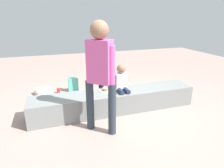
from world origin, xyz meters
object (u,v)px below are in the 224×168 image
Objects in this scene: gift_bag at (73,85)px; cake_box_white at (43,92)px; child_seated at (121,79)px; party_cup_red at (58,91)px; water_bottle_near_gift at (127,85)px; adult_standing at (100,69)px; cake_plate at (105,90)px; handbag_black_leather at (120,81)px.

cake_box_white is (-0.67, 0.02, -0.10)m from gift_bag.
child_seated reaches higher than party_cup_red.
child_seated is at bearing -119.18° from water_bottle_near_gift.
water_bottle_near_gift is 2.13× the size of party_cup_red.
child_seated is 1.34× the size of gift_bag.
adult_standing is 2.06m from party_cup_red.
party_cup_red is at bearing 124.10° from cake_plate.
party_cup_red is at bearing -5.98° from cake_box_white.
child_seated reaches higher than cake_box_white.
handbag_black_leather is (0.72, 1.15, -0.27)m from cake_plate.
cake_plate is 1.03× the size of water_bottle_near_gift.
gift_bag is at bearing 95.59° from adult_standing.
child_seated is 2.22× the size of water_bottle_near_gift.
gift_bag is 1.27m from water_bottle_near_gift.
cake_box_white is at bearing 133.07° from cake_plate.
cake_box_white is 1.82m from handbag_black_leather.
water_bottle_near_gift is (1.24, -0.28, -0.06)m from gift_bag.
gift_bag is (-0.17, 1.79, -0.81)m from adult_standing.
water_bottle_near_gift is (1.06, 1.51, -0.87)m from adult_standing.
child_seated is 1.92m from cake_box_white.
adult_standing is 1.97m from gift_bag.
adult_standing is 7.18× the size of cake_plate.
handbag_black_leather reaches higher than party_cup_red.
gift_bag is at bearing 167.29° from water_bottle_near_gift.
child_seated is 1.68m from party_cup_red.
cake_box_white is at bearing 178.37° from gift_bag.
cake_box_white is 0.90× the size of handbag_black_leather.
water_bottle_near_gift is at bearing -72.54° from handbag_black_leather.
gift_bag is at bearing 110.30° from cake_plate.
adult_standing is 5.20× the size of cake_box_white.
adult_standing is at bearing -73.71° from party_cup_red.
party_cup_red is 0.33m from cake_box_white.
party_cup_red is at bearing -179.50° from handbag_black_leather.
cake_box_white is (-1.39, 1.23, -0.52)m from child_seated.
handbag_black_leather is (1.49, 0.01, 0.07)m from party_cup_red.
cake_plate is at bearing -69.70° from gift_bag.
child_seated is at bearing -10.63° from cake_plate.
child_seated is at bearing 46.93° from adult_standing.
cake_plate is 0.66× the size of handbag_black_leather.
party_cup_red is at bearing -177.50° from gift_bag.
handbag_black_leather is (1.82, -0.02, 0.06)m from cake_box_white.
handbag_black_leather is (0.43, 1.20, -0.46)m from child_seated.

